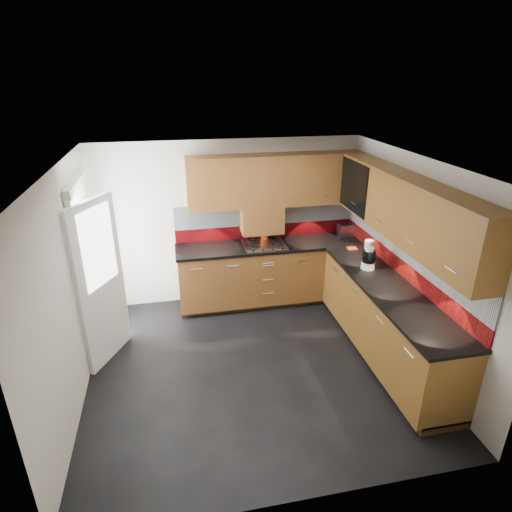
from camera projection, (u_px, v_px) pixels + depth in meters
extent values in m
cube|color=black|center=(254.00, 366.00, 5.13)|extent=(4.00, 3.80, 0.02)
cube|color=white|center=(253.00, 160.00, 4.15)|extent=(4.00, 3.80, 0.10)
cube|color=beige|center=(229.00, 222.00, 6.30)|extent=(4.00, 0.08, 2.64)
cube|color=beige|center=(305.00, 388.00, 2.99)|extent=(4.00, 0.08, 2.64)
cube|color=beige|center=(64.00, 293.00, 4.29)|extent=(0.08, 3.80, 2.64)
cube|color=beige|center=(416.00, 261.00, 5.01)|extent=(0.08, 3.80, 2.64)
cube|color=#5D3714|center=(270.00, 273.00, 6.39)|extent=(2.70, 0.60, 0.95)
cube|color=brown|center=(386.00, 321.00, 5.14)|extent=(0.60, 2.60, 0.95)
cube|color=#3D2711|center=(269.00, 297.00, 6.58)|extent=(2.70, 0.54, 0.10)
cube|color=#3D2711|center=(384.00, 350.00, 5.32)|extent=(0.54, 2.60, 0.10)
cube|color=black|center=(270.00, 245.00, 6.20)|extent=(2.72, 0.62, 0.04)
cube|color=black|center=(390.00, 290.00, 4.95)|extent=(0.62, 2.60, 0.04)
cube|color=maroon|center=(266.00, 231.00, 6.42)|extent=(2.70, 0.02, 0.20)
cube|color=#B7BBC0|center=(266.00, 213.00, 6.31)|extent=(2.70, 0.02, 0.34)
cube|color=maroon|center=(401.00, 267.00, 5.24)|extent=(0.02, 3.20, 0.20)
cube|color=#B7BBC0|center=(404.00, 246.00, 5.13)|extent=(0.02, 3.20, 0.34)
cube|color=#5D3714|center=(276.00, 180.00, 5.98)|extent=(2.50, 0.33, 0.72)
cube|color=brown|center=(406.00, 209.00, 4.75)|extent=(0.33, 2.87, 0.72)
cube|color=silver|center=(268.00, 199.00, 5.88)|extent=(1.80, 0.01, 0.16)
cube|color=silver|center=(390.00, 229.00, 4.76)|extent=(0.01, 2.00, 0.16)
cube|color=#5D3714|center=(262.00, 219.00, 6.17)|extent=(0.60, 0.33, 0.40)
cube|color=black|center=(353.00, 187.00, 5.64)|extent=(0.01, 0.80, 0.66)
cube|color=#FFD18C|center=(375.00, 186.00, 5.70)|extent=(0.01, 0.76, 0.64)
cube|color=black|center=(366.00, 185.00, 5.67)|extent=(0.29, 0.76, 0.01)
cylinder|color=black|center=(375.00, 181.00, 5.40)|extent=(0.07, 0.07, 0.16)
cylinder|color=black|center=(370.00, 179.00, 5.54)|extent=(0.07, 0.07, 0.16)
cylinder|color=white|center=(365.00, 176.00, 5.67)|extent=(0.07, 0.07, 0.16)
cylinder|color=black|center=(360.00, 174.00, 5.81)|extent=(0.07, 0.07, 0.16)
cube|color=white|center=(89.00, 270.00, 5.18)|extent=(0.06, 0.95, 2.04)
cube|color=white|center=(101.00, 283.00, 4.91)|extent=(0.42, 0.73, 1.98)
cube|color=white|center=(98.00, 247.00, 4.74)|extent=(0.28, 0.50, 0.90)
cube|color=silver|center=(264.00, 244.00, 6.16)|extent=(0.60, 0.51, 0.02)
torus|color=black|center=(255.00, 247.00, 6.01)|extent=(0.13, 0.13, 0.02)
torus|color=black|center=(277.00, 245.00, 6.07)|extent=(0.13, 0.13, 0.02)
torus|color=black|center=(252.00, 240.00, 6.23)|extent=(0.13, 0.13, 0.02)
torus|color=black|center=(272.00, 239.00, 6.29)|extent=(0.13, 0.13, 0.02)
cube|color=black|center=(268.00, 250.00, 5.93)|extent=(0.45, 0.04, 0.02)
cylinder|color=#E74D15|center=(265.00, 235.00, 6.33)|extent=(0.12, 0.12, 0.15)
cylinder|color=#8E6038|center=(265.00, 223.00, 6.27)|extent=(0.06, 0.03, 0.30)
cylinder|color=#8E6038|center=(265.00, 223.00, 6.27)|extent=(0.04, 0.04, 0.28)
cylinder|color=#8E6038|center=(264.00, 222.00, 6.27)|extent=(0.06, 0.01, 0.32)
cylinder|color=#8E6038|center=(266.00, 224.00, 6.27)|extent=(0.03, 0.05, 0.26)
cylinder|color=#8E6038|center=(264.00, 223.00, 6.27)|extent=(0.05, 0.04, 0.29)
cube|color=silver|center=(346.00, 230.00, 6.48)|extent=(0.25, 0.15, 0.17)
cube|color=black|center=(346.00, 225.00, 6.45)|extent=(0.19, 0.02, 0.01)
cube|color=black|center=(345.00, 224.00, 6.48)|extent=(0.19, 0.02, 0.01)
cylinder|color=white|center=(368.00, 265.00, 5.41)|extent=(0.17, 0.17, 0.09)
cylinder|color=black|center=(369.00, 256.00, 5.36)|extent=(0.16, 0.16, 0.15)
cylinder|color=white|center=(370.00, 249.00, 5.32)|extent=(0.11, 0.11, 0.04)
cylinder|color=white|center=(369.00, 249.00, 5.69)|extent=(0.13, 0.13, 0.25)
cube|color=red|center=(352.00, 248.00, 6.02)|extent=(0.14, 0.12, 0.01)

